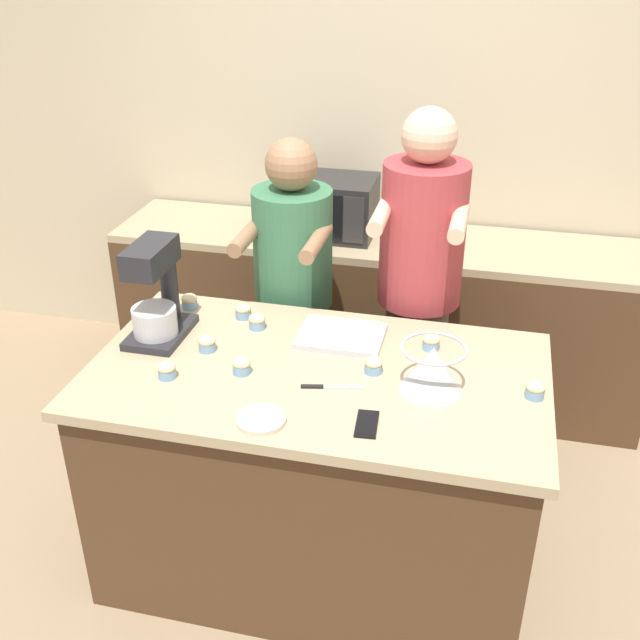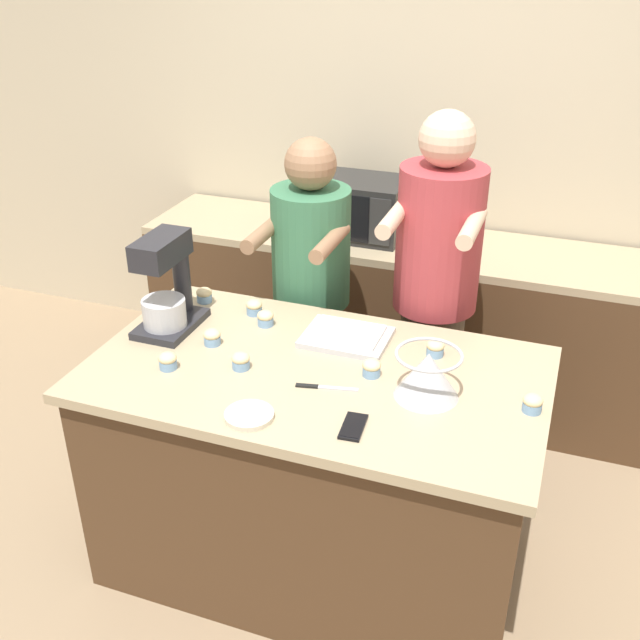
{
  "view_description": "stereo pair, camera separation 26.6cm",
  "coord_description": "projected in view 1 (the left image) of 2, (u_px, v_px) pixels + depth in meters",
  "views": [
    {
      "loc": [
        0.55,
        -2.24,
        2.36
      ],
      "look_at": [
        0.0,
        0.05,
        1.1
      ],
      "focal_mm": 42.0,
      "sensor_mm": 36.0,
      "label": 1
    },
    {
      "loc": [
        0.8,
        -2.16,
        2.36
      ],
      "look_at": [
        0.0,
        0.05,
        1.1
      ],
      "focal_mm": 42.0,
      "sensor_mm": 36.0,
      "label": 2
    }
  ],
  "objects": [
    {
      "name": "cupcake_5",
      "position": [
        535.0,
        389.0,
        2.53
      ],
      "size": [
        0.07,
        0.07,
        0.06
      ],
      "color": "#759EC6",
      "rests_on": "island_counter"
    },
    {
      "name": "small_plate",
      "position": [
        261.0,
        420.0,
        2.42
      ],
      "size": [
        0.16,
        0.16,
        0.02
      ],
      "color": "beige",
      "rests_on": "island_counter"
    },
    {
      "name": "mixing_bowl",
      "position": [
        432.0,
        367.0,
        2.55
      ],
      "size": [
        0.23,
        0.23,
        0.17
      ],
      "color": "#BCBCC1",
      "rests_on": "island_counter"
    },
    {
      "name": "stand_mixer",
      "position": [
        156.0,
        297.0,
        2.85
      ],
      "size": [
        0.2,
        0.3,
        0.39
      ],
      "color": "#232328",
      "rests_on": "island_counter"
    },
    {
      "name": "cupcake_6",
      "position": [
        242.0,
        365.0,
        2.67
      ],
      "size": [
        0.07,
        0.07,
        0.06
      ],
      "color": "#759EC6",
      "rests_on": "island_counter"
    },
    {
      "name": "ground_plane",
      "position": [
        317.0,
        557.0,
        3.14
      ],
      "size": [
        16.0,
        16.0,
        0.0
      ],
      "primitive_type": "plane",
      "color": "#937A5B"
    },
    {
      "name": "cupcake_1",
      "position": [
        243.0,
        311.0,
        3.05
      ],
      "size": [
        0.07,
        0.07,
        0.06
      ],
      "color": "#759EC6",
      "rests_on": "island_counter"
    },
    {
      "name": "cupcake_8",
      "position": [
        207.0,
        343.0,
        2.81
      ],
      "size": [
        0.07,
        0.07,
        0.06
      ],
      "color": "#759EC6",
      "rests_on": "island_counter"
    },
    {
      "name": "cupcake_3",
      "position": [
        189.0,
        301.0,
        3.13
      ],
      "size": [
        0.07,
        0.07,
        0.06
      ],
      "color": "#759EC6",
      "rests_on": "island_counter"
    },
    {
      "name": "cell_phone",
      "position": [
        367.0,
        424.0,
        2.4
      ],
      "size": [
        0.08,
        0.15,
        0.01
      ],
      "color": "black",
      "rests_on": "island_counter"
    },
    {
      "name": "person_right",
      "position": [
        418.0,
        298.0,
        3.26
      ],
      "size": [
        0.37,
        0.52,
        1.73
      ],
      "color": "brown",
      "rests_on": "ground_plane"
    },
    {
      "name": "back_wall",
      "position": [
        393.0,
        135.0,
        3.98
      ],
      "size": [
        10.0,
        0.06,
        2.7
      ],
      "color": "beige",
      "rests_on": "ground_plane"
    },
    {
      "name": "microwave_oven",
      "position": [
        324.0,
        206.0,
        3.88
      ],
      "size": [
        0.52,
        0.35,
        0.3
      ],
      "color": "black",
      "rests_on": "back_counter"
    },
    {
      "name": "cupcake_0",
      "position": [
        167.0,
        370.0,
        2.64
      ],
      "size": [
        0.07,
        0.07,
        0.06
      ],
      "color": "#759EC6",
      "rests_on": "island_counter"
    },
    {
      "name": "cupcake_2",
      "position": [
        257.0,
        321.0,
        2.97
      ],
      "size": [
        0.07,
        0.07,
        0.06
      ],
      "color": "#759EC6",
      "rests_on": "island_counter"
    },
    {
      "name": "baking_tray",
      "position": [
        341.0,
        335.0,
        2.9
      ],
      "size": [
        0.33,
        0.25,
        0.04
      ],
      "color": "#BCBCC1",
      "rests_on": "island_counter"
    },
    {
      "name": "knife",
      "position": [
        328.0,
        387.0,
        2.6
      ],
      "size": [
        0.22,
        0.06,
        0.01
      ],
      "color": "#BCBCC1",
      "rests_on": "island_counter"
    },
    {
      "name": "person_left",
      "position": [
        294.0,
        302.0,
        3.41
      ],
      "size": [
        0.36,
        0.51,
        1.57
      ],
      "color": "brown",
      "rests_on": "ground_plane"
    },
    {
      "name": "cupcake_7",
      "position": [
        431.0,
        342.0,
        2.82
      ],
      "size": [
        0.07,
        0.07,
        0.06
      ],
      "color": "#759EC6",
      "rests_on": "island_counter"
    },
    {
      "name": "back_counter",
      "position": [
        376.0,
        314.0,
        4.11
      ],
      "size": [
        2.8,
        0.6,
        0.9
      ],
      "color": "#4C331E",
      "rests_on": "ground_plane"
    },
    {
      "name": "cupcake_4",
      "position": [
        373.0,
        365.0,
        2.68
      ],
      "size": [
        0.07,
        0.07,
        0.06
      ],
      "color": "#759EC6",
      "rests_on": "island_counter"
    },
    {
      "name": "island_counter",
      "position": [
        317.0,
        470.0,
        2.92
      ],
      "size": [
        1.66,
        0.94,
        0.92
      ],
      "color": "#4C331E",
      "rests_on": "ground_plane"
    }
  ]
}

